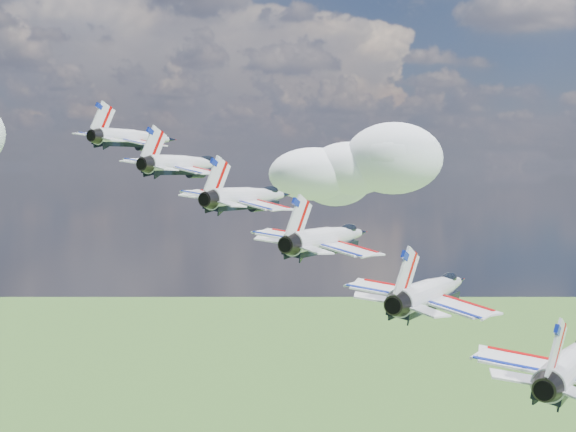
# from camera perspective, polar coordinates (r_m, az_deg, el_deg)

# --- Properties ---
(cloud_far) EXTENTS (55.72, 43.78, 21.89)m
(cloud_far) POSITION_cam_1_polar(r_m,az_deg,el_deg) (301.13, 5.20, 3.31)
(cloud_far) COLOR white
(jet_0) EXTENTS (17.64, 20.08, 6.60)m
(jet_0) POSITION_cam_1_polar(r_m,az_deg,el_deg) (104.39, -10.72, 5.48)
(jet_0) COLOR white
(jet_1) EXTENTS (17.64, 20.08, 6.60)m
(jet_1) POSITION_cam_1_polar(r_m,az_deg,el_deg) (93.52, -7.14, 3.67)
(jet_1) COLOR white
(jet_2) EXTENTS (17.64, 20.08, 6.60)m
(jet_2) POSITION_cam_1_polar(r_m,az_deg,el_deg) (83.23, -2.66, 1.37)
(jet_2) COLOR white
(jet_3) EXTENTS (17.64, 20.08, 6.60)m
(jet_3) POSITION_cam_1_polar(r_m,az_deg,el_deg) (73.75, 3.01, -1.55)
(jet_3) COLOR silver
(jet_4) EXTENTS (17.64, 20.08, 6.60)m
(jet_4) POSITION_cam_1_polar(r_m,az_deg,el_deg) (65.45, 10.25, -5.24)
(jet_4) COLOR silver
(jet_5) EXTENTS (17.64, 20.08, 6.60)m
(jet_5) POSITION_cam_1_polar(r_m,az_deg,el_deg) (58.81, 19.48, -9.76)
(jet_5) COLOR silver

